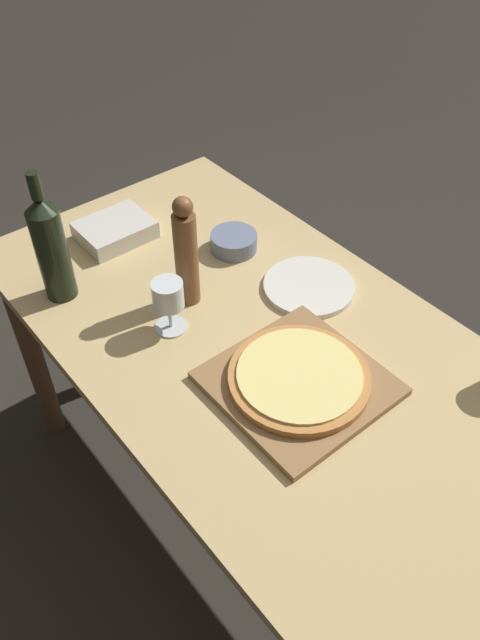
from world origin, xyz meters
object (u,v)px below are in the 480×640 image
pizza (299,377)px  wine_bottle (51,247)px  pepper_mill (186,254)px  wine_glass (168,297)px  small_bowl (234,242)px

pizza → wine_bottle: (-0.24, 0.58, 0.11)m
pepper_mill → wine_glass: size_ratio=2.15×
pizza → small_bowl: small_bowl is taller
pizza → pepper_mill: bearing=92.5°
wine_bottle → pepper_mill: (0.23, -0.21, -0.00)m
pepper_mill → small_bowl: 0.25m
small_bowl → wine_glass: bearing=-154.8°
pizza → small_bowl: bearing=67.2°
small_bowl → wine_bottle: bearing=164.0°
wine_bottle → pepper_mill: bearing=-42.7°
wine_bottle → wine_glass: 0.30m
wine_glass → wine_bottle: bearing=117.5°
wine_bottle → wine_glass: size_ratio=2.51×
pizza → wine_glass: 0.34m
wine_glass → small_bowl: 0.33m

